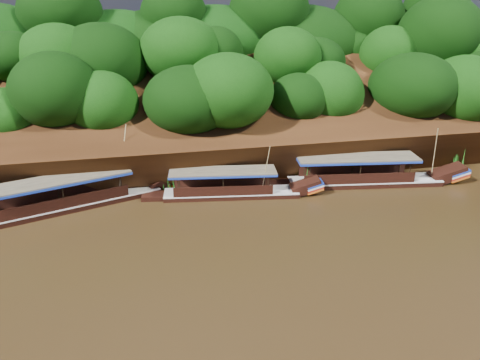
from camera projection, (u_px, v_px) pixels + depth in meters
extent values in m
plane|color=black|center=(268.00, 239.00, 30.67)|extent=(160.00, 160.00, 0.00)
cube|color=black|center=(223.00, 125.00, 43.89)|extent=(120.00, 16.12, 13.64)
cube|color=black|center=(208.00, 133.00, 54.25)|extent=(120.00, 24.00, 12.00)
ellipsoid|color=#113A09|center=(159.00, 132.00, 41.78)|extent=(18.00, 8.00, 6.40)
ellipsoid|color=#113A09|center=(210.00, 54.00, 48.13)|extent=(24.00, 11.00, 8.40)
ellipsoid|color=#113A09|center=(458.00, 117.00, 47.38)|extent=(18.00, 8.00, 6.00)
cube|color=black|center=(364.00, 184.00, 39.56)|extent=(12.97, 3.94, 0.90)
cube|color=silver|center=(365.00, 179.00, 39.40)|extent=(12.98, 4.00, 0.10)
cube|color=black|center=(447.00, 174.00, 39.83)|extent=(3.21, 2.05, 1.74)
cube|color=#1A39AB|center=(457.00, 170.00, 39.78)|extent=(1.79, 1.91, 0.65)
cube|color=#AC1F13|center=(456.00, 174.00, 39.91)|extent=(1.79, 1.91, 0.65)
cube|color=brown|center=(358.00, 157.00, 38.61)|extent=(10.27, 3.88, 0.12)
cube|color=#1A39AB|center=(357.00, 159.00, 38.66)|extent=(10.27, 3.88, 0.18)
cylinder|color=tan|center=(435.00, 152.00, 38.46)|extent=(1.05, 1.30, 4.54)
cube|color=black|center=(231.00, 196.00, 37.25)|extent=(10.79, 3.42, 0.80)
cube|color=silver|center=(231.00, 191.00, 37.11)|extent=(10.80, 3.48, 0.09)
cube|color=black|center=(306.00, 186.00, 37.45)|extent=(2.70, 1.80, 1.50)
cube|color=#1A39AB|center=(314.00, 183.00, 37.40)|extent=(1.51, 1.69, 0.55)
cube|color=#AC1F13|center=(314.00, 187.00, 37.51)|extent=(1.51, 1.69, 0.55)
cube|color=brown|center=(223.00, 171.00, 36.42)|extent=(8.55, 3.38, 0.11)
cube|color=#1A39AB|center=(223.00, 172.00, 36.46)|extent=(8.55, 3.38, 0.16)
cylinder|color=tan|center=(266.00, 169.00, 36.05)|extent=(0.33, 1.14, 3.93)
cube|color=black|center=(74.00, 207.00, 35.32)|extent=(13.09, 6.33, 0.89)
cube|color=silver|center=(74.00, 202.00, 35.16)|extent=(13.11, 6.40, 0.10)
cube|color=black|center=(164.00, 180.00, 38.63)|extent=(3.44, 2.55, 1.76)
cube|color=#1A39AB|center=(173.00, 174.00, 38.92)|extent=(2.07, 2.13, 0.66)
cube|color=#AC1F13|center=(174.00, 178.00, 39.05)|extent=(2.07, 2.13, 0.66)
cube|color=brown|center=(58.00, 180.00, 34.03)|extent=(10.51, 5.72, 0.12)
cube|color=#1A39AB|center=(59.00, 181.00, 34.08)|extent=(10.51, 5.72, 0.18)
cylinder|color=tan|center=(122.00, 159.00, 35.92)|extent=(1.07, 1.22, 5.21)
cone|color=#1F6A1A|center=(58.00, 189.00, 35.75)|extent=(1.50, 1.50, 2.16)
cone|color=#1F6A1A|center=(172.00, 184.00, 37.76)|extent=(1.50, 1.50, 1.36)
cone|color=#1F6A1A|center=(237.00, 178.00, 38.84)|extent=(1.50, 1.50, 1.55)
cone|color=#1F6A1A|center=(304.00, 168.00, 40.09)|extent=(1.50, 1.50, 2.20)
cone|color=#1F6A1A|center=(380.00, 163.00, 41.80)|extent=(1.50, 1.50, 1.79)
cone|color=#1F6A1A|center=(460.00, 157.00, 42.93)|extent=(1.50, 1.50, 2.02)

